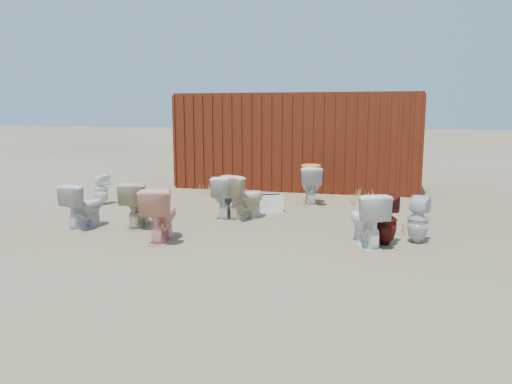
% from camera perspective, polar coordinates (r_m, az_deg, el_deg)
% --- Properties ---
extents(ground, '(100.00, 100.00, 0.00)m').
position_cam_1_polar(ground, '(8.31, -1.02, -4.39)').
color(ground, brown).
rests_on(ground, ground).
extents(shipping_container, '(6.00, 2.40, 2.40)m').
position_cam_1_polar(shipping_container, '(13.19, 4.94, 5.90)').
color(shipping_container, '#4B130C').
rests_on(shipping_container, ground).
extents(toilet_front_a, '(0.53, 0.81, 0.77)m').
position_cam_1_polar(toilet_front_a, '(8.89, -19.08, -1.47)').
color(toilet_front_a, silver).
rests_on(toilet_front_a, ground).
extents(toilet_front_pink, '(0.62, 0.90, 0.84)m').
position_cam_1_polar(toilet_front_pink, '(7.69, -10.87, -2.47)').
color(toilet_front_pink, '#F9A78F').
rests_on(toilet_front_pink, ground).
extents(toilet_front_c, '(0.63, 0.87, 0.80)m').
position_cam_1_polar(toilet_front_c, '(9.20, -3.68, -0.53)').
color(toilet_front_c, white).
rests_on(toilet_front_c, ground).
extents(toilet_front_maroon, '(0.42, 0.42, 0.74)m').
position_cam_1_polar(toilet_front_maroon, '(7.60, 14.60, -3.15)').
color(toilet_front_maroon, '#5E1510').
rests_on(toilet_front_maroon, ground).
extents(toilet_front_e, '(0.72, 0.90, 0.80)m').
position_cam_1_polar(toilet_front_e, '(7.46, 12.54, -3.03)').
color(toilet_front_e, white).
rests_on(toilet_front_e, ground).
extents(toilet_back_a, '(0.41, 0.41, 0.66)m').
position_cam_1_polar(toilet_back_a, '(11.01, -17.31, 0.31)').
color(toilet_back_a, white).
rests_on(toilet_back_a, ground).
extents(toilet_back_beige_left, '(0.57, 0.84, 0.79)m').
position_cam_1_polar(toilet_back_beige_left, '(8.70, -13.36, -1.36)').
color(toilet_back_beige_left, '#C4B78F').
rests_on(toilet_back_beige_left, ground).
extents(toilet_back_beige_right, '(0.79, 0.94, 0.83)m').
position_cam_1_polar(toilet_back_beige_right, '(9.09, -1.27, -0.54)').
color(toilet_back_beige_right, beige).
rests_on(toilet_back_beige_right, ground).
extents(toilet_back_yellowlid, '(0.59, 0.86, 0.81)m').
position_cam_1_polar(toilet_back_yellowlid, '(10.68, 6.28, 0.81)').
color(toilet_back_yellowlid, white).
rests_on(toilet_back_yellowlid, ground).
extents(toilet_back_e, '(0.39, 0.39, 0.70)m').
position_cam_1_polar(toilet_back_e, '(7.85, 18.03, -3.03)').
color(toilet_back_e, silver).
rests_on(toilet_back_e, ground).
extents(yellow_lid, '(0.41, 0.51, 0.02)m').
position_cam_1_polar(yellow_lid, '(10.62, 6.32, 3.03)').
color(yellow_lid, gold).
rests_on(yellow_lid, toilet_back_yellowlid).
extents(loose_tank, '(0.54, 0.40, 0.35)m').
position_cam_1_polar(loose_tank, '(9.77, 1.59, -1.29)').
color(loose_tank, white).
rests_on(loose_tank, ground).
extents(loose_lid_near, '(0.38, 0.49, 0.02)m').
position_cam_1_polar(loose_lid_near, '(9.87, 0.59, -2.14)').
color(loose_lid_near, beige).
rests_on(loose_lid_near, ground).
extents(loose_lid_far, '(0.43, 0.52, 0.02)m').
position_cam_1_polar(loose_lid_far, '(11.48, 1.61, -0.53)').
color(loose_lid_far, beige).
rests_on(loose_lid_far, ground).
extents(weed_clump_a, '(0.36, 0.36, 0.26)m').
position_cam_1_polar(weed_clump_a, '(11.81, -5.90, 0.27)').
color(weed_clump_a, '#A07B40').
rests_on(weed_clump_a, ground).
extents(weed_clump_b, '(0.32, 0.32, 0.30)m').
position_cam_1_polar(weed_clump_b, '(10.40, 5.18, -0.83)').
color(weed_clump_b, '#A07B40').
rests_on(weed_clump_b, ground).
extents(weed_clump_c, '(0.36, 0.36, 0.33)m').
position_cam_1_polar(weed_clump_c, '(10.68, 11.78, -0.62)').
color(weed_clump_c, '#A07B40').
rests_on(weed_clump_c, ground).
extents(weed_clump_d, '(0.30, 0.30, 0.24)m').
position_cam_1_polar(weed_clump_d, '(11.44, -1.79, -0.01)').
color(weed_clump_d, '#A07B40').
rests_on(weed_clump_d, ground).
extents(weed_clump_e, '(0.34, 0.34, 0.26)m').
position_cam_1_polar(weed_clump_e, '(11.45, 12.38, -0.17)').
color(weed_clump_e, '#A07B40').
rests_on(weed_clump_e, ground).
extents(weed_clump_f, '(0.28, 0.28, 0.23)m').
position_cam_1_polar(weed_clump_f, '(8.30, 17.34, -4.04)').
color(weed_clump_f, '#A07B40').
rests_on(weed_clump_f, ground).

